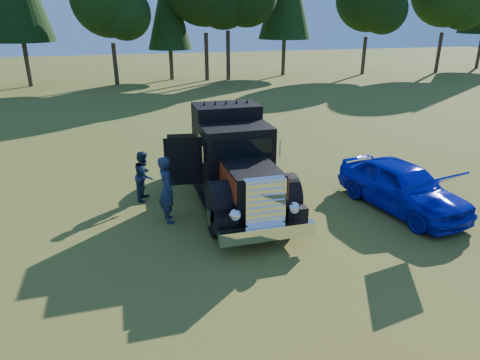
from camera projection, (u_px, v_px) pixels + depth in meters
name	position (u px, v px, depth m)	size (l,w,h in m)	color
ground	(287.00, 242.00, 11.37)	(120.00, 120.00, 0.00)	#425E1B
diamond_t_truck	(233.00, 164.00, 13.43)	(3.37, 7.16, 3.00)	black
hotrod_coupe	(402.00, 186.00, 13.09)	(2.54, 4.67, 1.89)	#071C98
spectator_near	(167.00, 190.00, 12.22)	(0.72, 0.47, 1.98)	#1B1D3F
spectator_far	(144.00, 176.00, 13.79)	(0.79, 0.61, 1.62)	#1A2A3E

